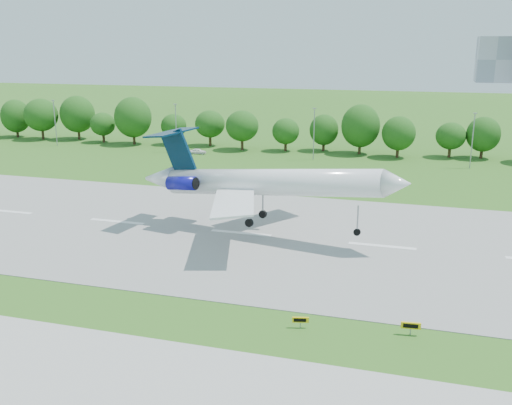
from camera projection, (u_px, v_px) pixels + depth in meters
name	position (u px, v px, depth m)	size (l,w,h in m)	color
ground	(363.00, 333.00, 53.86)	(600.00, 600.00, 0.00)	#2D6119
runway	(382.00, 246.00, 77.00)	(400.00, 45.00, 0.08)	gray
tree_line	(403.00, 131.00, 137.40)	(288.40, 8.40, 10.40)	#382314
light_poles	(390.00, 136.00, 128.76)	(175.90, 0.25, 12.19)	gray
airliner	(257.00, 181.00, 79.90)	(40.42, 29.02, 12.74)	white
taxi_sign_left	(300.00, 320.00, 54.69)	(1.61, 0.55, 1.13)	gray
taxi_sign_centre	(411.00, 326.00, 53.31)	(1.85, 0.40, 1.29)	gray
service_vehicle_a	(179.00, 148.00, 146.54)	(1.38, 3.95, 1.30)	white
service_vehicle_b	(198.00, 151.00, 142.04)	(1.61, 3.99, 1.36)	white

